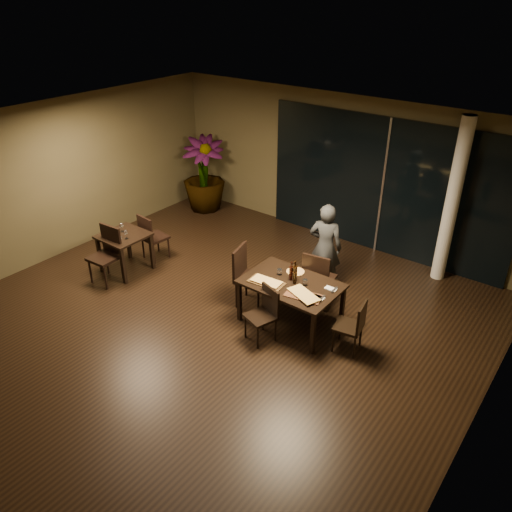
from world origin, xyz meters
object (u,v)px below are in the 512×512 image
object	(u,v)px
diner	(325,247)
bottle_c	(295,271)
potted_plant	(204,174)
main_table	(291,287)
bottle_a	(291,271)
chair_main_left	(247,273)
chair_main_right	(354,324)
chair_side_far	(151,235)
chair_side_near	(107,251)
bottle_b	(294,276)
chair_main_near	(265,311)
side_table	(124,241)
chair_main_far	(318,277)

from	to	relation	value
diner	bottle_c	size ratio (longest dim) A/B	4.66
potted_plant	main_table	bearing A→B (deg)	-31.40
bottle_a	chair_main_left	bearing A→B (deg)	-175.99
chair_main_right	chair_side_far	world-z (taller)	chair_side_far
chair_side_near	bottle_b	world-z (taller)	chair_side_near
bottle_a	bottle_b	bearing A→B (deg)	-30.60
chair_main_near	bottle_c	size ratio (longest dim) A/B	2.54
side_table	bottle_a	distance (m)	3.40
chair_main_near	potted_plant	size ratio (longest dim) A/B	0.50
chair_side_near	chair_main_right	bearing A→B (deg)	7.11
potted_plant	bottle_a	distance (m)	4.83
bottle_b	bottle_c	bearing A→B (deg)	120.04
main_table	side_table	distance (m)	3.44
bottle_b	bottle_c	world-z (taller)	bottle_c
chair_main_far	chair_main_left	bearing A→B (deg)	24.08
diner	bottle_c	distance (m)	1.19
chair_side_far	chair_side_near	size ratio (longest dim) A/B	0.91
chair_main_far	bottle_a	size ratio (longest dim) A/B	3.24
potted_plant	chair_main_near	bearing A→B (deg)	-37.31
chair_main_near	bottle_b	distance (m)	0.72
bottle_b	bottle_c	xyz separation A→B (m)	(-0.04, 0.07, 0.04)
chair_main_near	potted_plant	xyz separation A→B (m)	(-4.11, 3.13, 0.39)
side_table	potted_plant	size ratio (longest dim) A/B	0.46
main_table	side_table	xyz separation A→B (m)	(-3.40, -0.50, -0.05)
chair_side_far	bottle_a	distance (m)	3.30
chair_main_right	bottle_a	size ratio (longest dim) A/B	2.70
main_table	chair_main_right	size ratio (longest dim) A/B	1.76
bottle_a	chair_side_near	bearing A→B (deg)	-163.56
main_table	side_table	bearing A→B (deg)	-171.63
chair_main_far	chair_main_left	size ratio (longest dim) A/B	0.97
main_table	chair_main_near	bearing A→B (deg)	-99.54
chair_main_right	chair_main_left	bearing A→B (deg)	-101.40
chair_main_near	chair_side_near	size ratio (longest dim) A/B	0.84
chair_main_near	bottle_b	size ratio (longest dim) A/B	3.28
chair_side_far	potted_plant	world-z (taller)	potted_plant
side_table	bottle_b	xyz separation A→B (m)	(3.44, 0.52, 0.26)
chair_main_left	potted_plant	bearing A→B (deg)	38.24
chair_side_far	diner	xyz separation A→B (m)	(3.19, 1.18, 0.27)
side_table	diner	bearing A→B (deg)	28.47
chair_main_left	bottle_a	bearing A→B (deg)	-100.10
chair_side_near	diner	xyz separation A→B (m)	(3.23, 2.17, 0.22)
chair_main_left	bottle_b	bearing A→B (deg)	-104.07
main_table	chair_side_far	world-z (taller)	chair_side_far
main_table	diner	size ratio (longest dim) A/B	0.94
chair_main_near	chair_main_right	world-z (taller)	chair_main_near
chair_main_right	side_table	bearing A→B (deg)	-94.33
chair_side_near	bottle_b	xyz separation A→B (m)	(3.42, 0.92, 0.30)
chair_side_far	bottle_c	size ratio (longest dim) A/B	2.75
chair_main_left	bottle_b	world-z (taller)	chair_main_left
side_table	chair_main_right	world-z (taller)	chair_main_right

